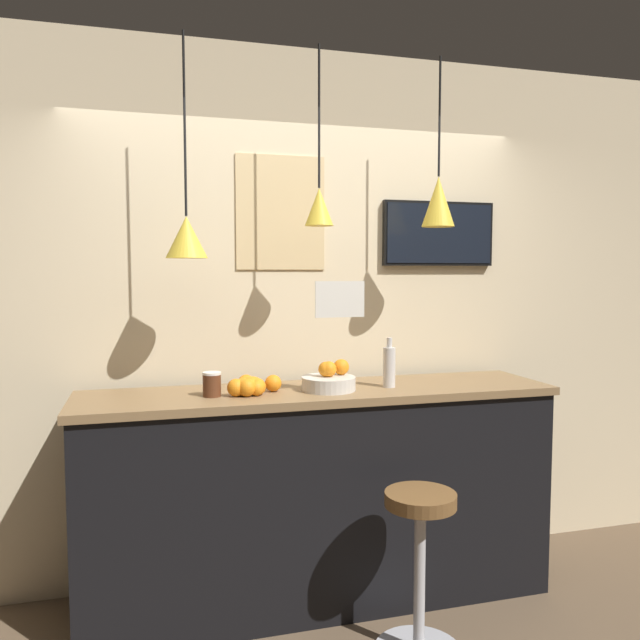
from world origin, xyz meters
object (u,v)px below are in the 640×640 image
Objects in this scene: bar_stool at (420,554)px; mounted_tv at (439,234)px; spread_jar at (212,384)px; fruit_bowl at (329,380)px; juice_bottle at (389,366)px.

mounted_tv is at bearing 60.44° from bar_stool.
bar_stool is 1.22m from spread_jar.
spread_jar is (-0.58, -0.00, 0.01)m from fruit_bowl.
fruit_bowl reaches higher than bar_stool.
spread_jar is 0.17× the size of mounted_tv.
bar_stool is 1.79m from mounted_tv.
bar_stool is at bearing -96.52° from juice_bottle.
bar_stool is at bearing -119.56° from mounted_tv.
fruit_bowl is (-0.26, 0.53, 0.69)m from bar_stool.
mounted_tv reaches higher than fruit_bowl.
juice_bottle is 0.90m from spread_jar.
fruit_bowl is 0.39× the size of mounted_tv.
fruit_bowl is 0.58m from spread_jar.
bar_stool is at bearing -64.06° from fruit_bowl.
juice_bottle reaches higher than bar_stool.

